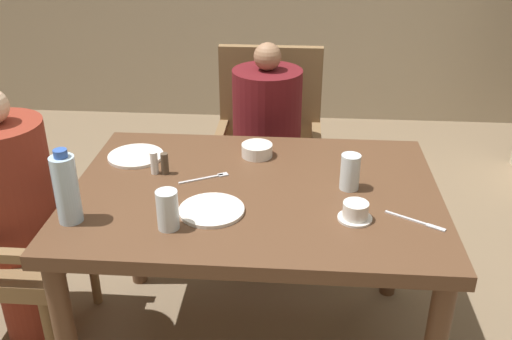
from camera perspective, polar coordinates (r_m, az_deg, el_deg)
name	(u,v)px	position (r m, az deg, el deg)	size (l,w,h in m)	color
dining_table	(255,211)	(2.05, -0.10, -4.17)	(1.29, 0.92, 0.74)	brown
diner_in_left_chair	(16,223)	(2.34, -22.85, -4.86)	(0.32, 0.32, 1.08)	maroon
chair_far_side	(268,144)	(2.88, 1.24, 2.66)	(0.52, 0.52, 0.98)	brown
diner_in_far_chair	(267,151)	(2.73, 1.07, 1.92)	(0.32, 0.32, 1.08)	#5B1419
plate_main_left	(136,156)	(2.28, -11.93, 1.37)	(0.22, 0.22, 0.01)	white
plate_main_right	(212,210)	(1.87, -4.47, -4.02)	(0.22, 0.22, 0.01)	white
teacup_with_saucer	(355,212)	(1.84, 9.91, -4.14)	(0.11, 0.11, 0.06)	white
bowl_small	(257,150)	(2.24, 0.10, 2.00)	(0.12, 0.12, 0.05)	white
water_bottle	(66,189)	(1.86, -18.44, -1.77)	(0.08, 0.08, 0.25)	silver
glass_tall_near	(350,172)	(2.01, 9.39, -0.19)	(0.07, 0.07, 0.13)	silver
glass_tall_mid	(168,210)	(1.77, -8.84, -3.96)	(0.07, 0.07, 0.13)	silver
salt_shaker	(154,163)	(2.12, -10.15, 0.71)	(0.03, 0.03, 0.09)	white
pepper_shaker	(165,164)	(2.12, -9.11, 0.63)	(0.03, 0.03, 0.08)	#4C3D2D
fork_beside_plate	(209,177)	(2.08, -4.72, -0.74)	(0.17, 0.10, 0.00)	silver
knife_beside_plate	(418,222)	(1.88, 15.88, -5.00)	(0.18, 0.11, 0.00)	silver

